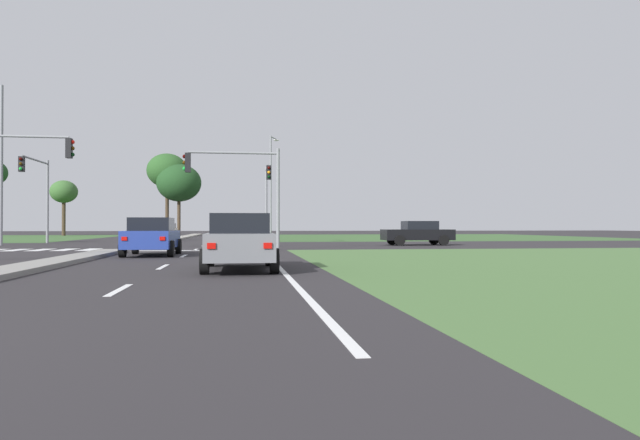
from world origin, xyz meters
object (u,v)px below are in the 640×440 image
object	(u,v)px
car_black_seventh	(418,233)
pedestrian_at_median	(172,226)
traffic_signal_far_left	(38,184)
street_lamp_third	(271,182)
car_beige_third	(167,230)
traffic_signal_far_right	(267,189)
car_white_near	(145,231)
traffic_signal_near_right	(242,179)
street_lamp_second	(1,156)
treeline_fourth	(179,183)
car_blue_sixth	(152,236)
car_teal_fifth	(157,230)
car_grey_fourth	(240,241)
treeline_second	(64,192)
treeline_third	(167,171)

from	to	relation	value
car_black_seventh	pedestrian_at_median	size ratio (longest dim) A/B	2.52
traffic_signal_far_left	street_lamp_third	distance (m)	24.73
car_beige_third	traffic_signal_far_right	bearing A→B (deg)	112.50
car_white_near	car_black_seventh	distance (m)	24.42
traffic_signal_far_left	street_lamp_third	xyz separation A→B (m)	(16.44, 18.38, 1.76)
car_white_near	traffic_signal_near_right	bearing A→B (deg)	111.04
street_lamp_second	treeline_fourth	distance (m)	31.13
car_blue_sixth	car_teal_fifth	bearing A→B (deg)	97.82
traffic_signal_near_right	car_blue_sixth	bearing A→B (deg)	-126.55
car_grey_fourth	car_beige_third	bearing A→B (deg)	99.37
street_lamp_second	traffic_signal_far_right	bearing A→B (deg)	10.30
car_teal_fifth	treeline_second	xyz separation A→B (m)	(-13.20, 15.51, 4.51)
car_black_seventh	pedestrian_at_median	bearing A→B (deg)	51.71
car_white_near	treeline_fourth	size ratio (longest dim) A/B	0.51
street_lamp_second	pedestrian_at_median	distance (m)	14.03
pedestrian_at_median	treeline_second	xyz separation A→B (m)	(-15.81, 25.49, 4.09)
car_beige_third	car_black_seventh	xyz separation A→B (m)	(18.89, -29.99, 0.01)
traffic_signal_far_left	car_blue_sixth	bearing A→B (deg)	-58.87
treeline_third	traffic_signal_far_right	bearing A→B (deg)	-69.75
car_teal_fifth	traffic_signal_far_right	distance (m)	19.68
traffic_signal_far_left	car_teal_fifth	bearing A→B (deg)	72.92
car_white_near	car_grey_fourth	size ratio (longest dim) A/B	0.98
street_lamp_third	treeline_second	xyz separation A→B (m)	(-24.41, 14.15, -0.48)
traffic_signal_far_left	traffic_signal_far_right	world-z (taller)	traffic_signal_far_left
traffic_signal_far_right	street_lamp_second	distance (m)	16.86
car_white_near	traffic_signal_far_right	world-z (taller)	traffic_signal_far_right
pedestrian_at_median	traffic_signal_near_right	bearing A→B (deg)	43.71
car_grey_fourth	traffic_signal_far_right	distance (m)	24.79
car_grey_fourth	traffic_signal_far_right	bearing A→B (deg)	85.63
car_white_near	treeline_second	bearing A→B (deg)	-59.94
car_beige_third	car_grey_fourth	size ratio (longest dim) A/B	1.01
car_grey_fourth	treeline_third	xyz separation A→B (m)	(-8.58, 52.86, 6.89)
traffic_signal_far_left	treeline_third	world-z (taller)	treeline_third
car_white_near	traffic_signal_far_right	distance (m)	13.83
car_teal_fifth	traffic_signal_far_left	distance (m)	18.10
traffic_signal_far_right	treeline_third	size ratio (longest dim) A/B	0.57
car_white_near	traffic_signal_far_left	xyz separation A→B (m)	(-5.34, -9.54, 3.20)
traffic_signal_far_left	traffic_signal_far_right	bearing A→B (deg)	1.21
car_blue_sixth	treeline_second	bearing A→B (deg)	110.02
car_blue_sixth	street_lamp_second	xyz separation A→B (m)	(-11.10, 13.54, 4.72)
car_white_near	treeline_third	world-z (taller)	treeline_third
street_lamp_second	treeline_second	distance (m)	35.84
traffic_signal_near_right	street_lamp_second	xyz separation A→B (m)	(-14.69, 8.70, 1.96)
car_beige_third	treeline_third	bearing A→B (deg)	-82.39
car_grey_fourth	street_lamp_third	bearing A→B (deg)	85.82
traffic_signal_far_right	pedestrian_at_median	distance (m)	10.30
car_grey_fourth	treeline_second	size ratio (longest dim) A/B	0.65
street_lamp_second	car_beige_third	bearing A→B (deg)	76.02
car_black_seventh	traffic_signal_far_right	xyz separation A→B (m)	(-9.05, 6.23, 3.02)
traffic_signal_near_right	traffic_signal_far_right	bearing A→B (deg)	81.18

